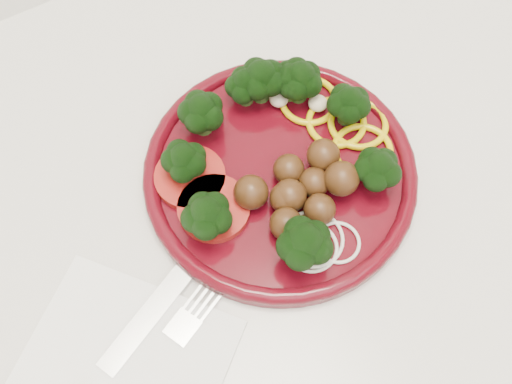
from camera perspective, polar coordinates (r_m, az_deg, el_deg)
plate at (r=0.55m, az=2.08°, el=2.82°), size 0.24×0.24×0.06m
napkin at (r=0.52m, az=-12.24°, el=-15.82°), size 0.21×0.21×0.00m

